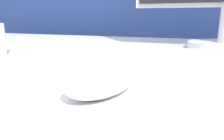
# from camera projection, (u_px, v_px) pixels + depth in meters

# --- Properties ---
(partition_panel) EXTENTS (5.00, 0.03, 1.03)m
(partition_panel) POSITION_uv_depth(u_px,v_px,m) (171.00, 76.00, 1.12)
(partition_panel) COLOR navy
(partition_panel) RESTS_ON ground_plane
(computer_mouse_near) EXTENTS (0.09, 0.13, 0.04)m
(computer_mouse_near) POSITION_uv_depth(u_px,v_px,m) (102.00, 78.00, 0.26)
(computer_mouse_near) COLOR white
(computer_mouse_near) RESTS_ON desk
(keyboard) EXTENTS (0.45, 0.18, 0.02)m
(keyboard) POSITION_uv_depth(u_px,v_px,m) (129.00, 57.00, 0.45)
(keyboard) COLOR silver
(keyboard) RESTS_ON desk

